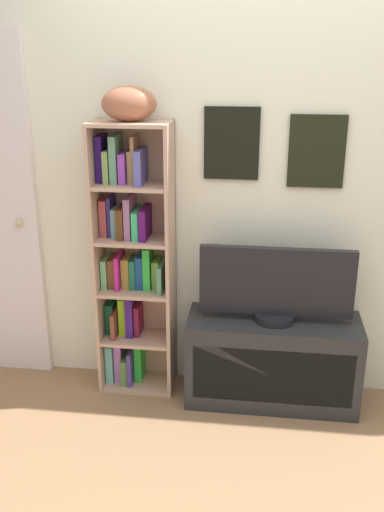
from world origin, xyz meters
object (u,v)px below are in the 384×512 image
(television, at_px, (276,285))
(tv_stand, at_px, (272,360))
(bookshelf, at_px, (131,264))
(football, at_px, (129,104))

(television, bearing_deg, tv_stand, -90.00)
(bookshelf, bearing_deg, tv_stand, -6.05)
(football, distance_m, television, 1.20)
(football, bearing_deg, television, -4.09)
(tv_stand, height_order, television, television)
(tv_stand, bearing_deg, television, 90.00)
(bookshelf, relative_size, tv_stand, 1.63)
(television, bearing_deg, bookshelf, 174.03)
(bookshelf, xyz_separation_m, television, (0.80, -0.08, -0.05))
(bookshelf, relative_size, television, 1.88)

